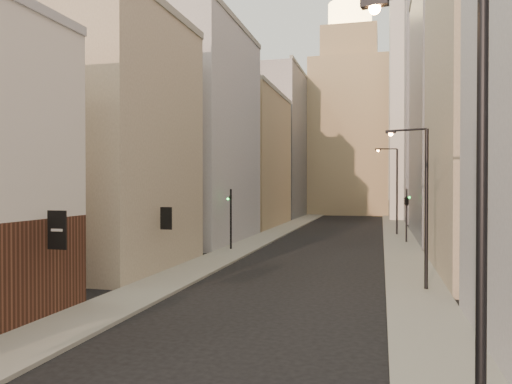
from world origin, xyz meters
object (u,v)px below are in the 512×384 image
clock_tower (350,119)px  streetlamp_near (468,189)px  traffic_light_right (407,200)px  white_tower (416,99)px  traffic_light_left (231,208)px  streetlamp_mid (422,198)px  streetlamp_far (395,186)px

clock_tower → streetlamp_near: 85.67m
streetlamp_near → traffic_light_right: bearing=100.5°
streetlamp_near → traffic_light_right: (0.64, 37.09, -1.32)m
clock_tower → traffic_light_right: clock_tower is taller
white_tower → traffic_light_left: white_tower is taller
white_tower → streetlamp_mid: 56.31m
streetlamp_near → streetlamp_mid: size_ratio=1.12×
streetlamp_far → traffic_light_right: size_ratio=1.84×
white_tower → traffic_light_left: (-17.08, -41.94, -15.11)m
white_tower → streetlamp_mid: bearing=-93.4°
white_tower → streetlamp_near: 71.80m
streetlamp_near → streetlamp_far: size_ratio=1.00×
streetlamp_near → traffic_light_right: streetlamp_near is taller
clock_tower → streetlamp_near: clock_tower is taller
clock_tower → white_tower: size_ratio=1.08×
traffic_light_right → streetlamp_far: bearing=-91.2°
streetlamp_far → traffic_light_left: bearing=-146.3°
clock_tower → traffic_light_right: (8.01, -47.36, -13.70)m
traffic_light_left → traffic_light_right: bearing=-124.4°
white_tower → streetlamp_near: bearing=-93.0°
streetlamp_near → streetlamp_mid: 16.00m
clock_tower → traffic_light_left: 58.02m
streetlamp_near → streetlamp_far: (-0.21, 44.17, 0.00)m
white_tower → streetlamp_mid: size_ratio=5.08×
streetlamp_mid → streetlamp_far: streetlamp_far is taller
streetlamp_mid → traffic_light_left: (-13.83, 12.52, -1.17)m
streetlamp_mid → traffic_light_left: size_ratio=1.64×
traffic_light_right → traffic_light_left: bearing=23.3°
streetlamp_far → traffic_light_right: streetlamp_far is taller
streetlamp_far → streetlamp_mid: bearing=-104.9°
white_tower → streetlamp_near: white_tower is taller
streetlamp_mid → streetlamp_far: (-0.60, 28.19, 0.58)m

